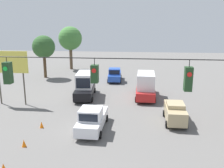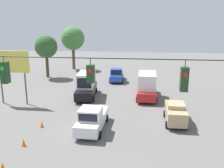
% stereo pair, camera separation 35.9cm
% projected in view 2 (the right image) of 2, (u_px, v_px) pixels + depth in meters
% --- Properties ---
extents(overhead_signal_span, '(18.74, 0.38, 8.51)m').
position_uv_depth(overhead_signal_span, '(92.00, 112.00, 11.33)').
color(overhead_signal_span, '#4C473D').
rests_on(overhead_signal_span, ground_plane).
extents(box_truck_black_withflow_far, '(2.78, 6.50, 3.09)m').
position_uv_depth(box_truck_black_withflow_far, '(86.00, 85.00, 31.43)').
color(box_truck_black_withflow_far, black).
rests_on(box_truck_black_withflow_far, ground_plane).
extents(pickup_truck_white_withflow_mid, '(2.27, 5.56, 2.12)m').
position_uv_depth(pickup_truck_white_withflow_mid, '(92.00, 119.00, 21.77)').
color(pickup_truck_white_withflow_mid, silver).
rests_on(pickup_truck_white_withflow_mid, ground_plane).
extents(box_truck_red_oncoming_deep, '(2.55, 6.47, 3.18)m').
position_uv_depth(box_truck_red_oncoming_deep, '(147.00, 86.00, 30.85)').
color(box_truck_red_oncoming_deep, red).
rests_on(box_truck_red_oncoming_deep, ground_plane).
extents(sedan_tan_oncoming_far, '(1.97, 4.34, 1.91)m').
position_uv_depth(sedan_tan_oncoming_far, '(175.00, 112.00, 23.29)').
color(sedan_tan_oncoming_far, tan).
rests_on(sedan_tan_oncoming_far, ground_plane).
extents(pickup_truck_blue_withflow_deep, '(2.40, 5.19, 2.12)m').
position_uv_depth(pickup_truck_blue_withflow_deep, '(117.00, 75.00, 40.04)').
color(pickup_truck_blue_withflow_deep, '#234CB2').
rests_on(pickup_truck_blue_withflow_deep, ground_plane).
extents(traffic_cone_nearest, '(0.34, 0.34, 0.58)m').
position_uv_depth(traffic_cone_nearest, '(2.00, 166.00, 15.81)').
color(traffic_cone_nearest, orange).
rests_on(traffic_cone_nearest, ground_plane).
extents(traffic_cone_second, '(0.34, 0.34, 0.58)m').
position_uv_depth(traffic_cone_second, '(24.00, 142.00, 18.97)').
color(traffic_cone_second, orange).
rests_on(traffic_cone_second, ground_plane).
extents(traffic_cone_third, '(0.34, 0.34, 0.58)m').
position_uv_depth(traffic_cone_third, '(42.00, 124.00, 22.38)').
color(traffic_cone_third, orange).
rests_on(traffic_cone_third, ground_plane).
extents(roadside_billboard, '(4.18, 0.16, 6.12)m').
position_uv_depth(roadside_billboard, '(12.00, 65.00, 27.98)').
color(roadside_billboard, '#4C473D').
rests_on(roadside_billboard, ground_plane).
extents(tree_horizon_left, '(3.77, 3.77, 7.13)m').
position_uv_depth(tree_horizon_left, '(46.00, 47.00, 41.77)').
color(tree_horizon_left, '#4C3823').
rests_on(tree_horizon_left, ground_plane).
extents(tree_horizon_right, '(4.60, 4.60, 8.45)m').
position_uv_depth(tree_horizon_right, '(73.00, 39.00, 49.23)').
color(tree_horizon_right, brown).
rests_on(tree_horizon_right, ground_plane).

